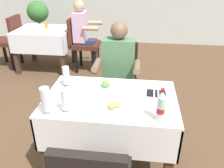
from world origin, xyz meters
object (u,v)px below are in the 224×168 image
at_px(plate_near_camera, 114,106).
at_px(background_patron, 84,33).
at_px(background_dining_table, 45,39).
at_px(cola_bottle_primary, 161,107).
at_px(napkin_cutlery_set, 156,93).
at_px(beer_glass_right, 46,100).
at_px(beer_glass_left, 66,76).
at_px(background_chair_left, 9,38).
at_px(beer_glass_middle, 65,101).
at_px(background_chair_right, 82,41).
at_px(chair_far_diner_seat, 119,79).
at_px(plate_far_diner, 106,85).
at_px(main_dining_table, 111,114).
at_px(seated_diner_far, 118,71).
at_px(potted_plant_corner, 39,20).
at_px(background_table_tumbler, 46,25).

distance_m(plate_near_camera, background_patron, 2.55).
relative_size(plate_near_camera, background_dining_table, 0.25).
bearing_deg(cola_bottle_primary, napkin_cutlery_set, 91.02).
height_order(plate_near_camera, background_patron, background_patron).
bearing_deg(beer_glass_right, beer_glass_left, 87.87).
relative_size(napkin_cutlery_set, background_patron, 0.15).
distance_m(plate_near_camera, background_chair_left, 3.32).
xyz_separation_m(plate_near_camera, beer_glass_middle, (-0.37, -0.11, 0.09)).
relative_size(background_dining_table, background_chair_right, 1.01).
xyz_separation_m(cola_bottle_primary, background_patron, (-1.19, 2.54, -0.16)).
distance_m(chair_far_diner_seat, plate_far_diner, 0.63).
height_order(plate_near_camera, plate_far_diner, plate_near_camera).
height_order(beer_glass_left, background_dining_table, beer_glass_left).
height_order(cola_bottle_primary, background_dining_table, cola_bottle_primary).
relative_size(background_chair_left, background_chair_right, 1.00).
bearing_deg(napkin_cutlery_set, background_chair_right, 119.87).
xyz_separation_m(main_dining_table, background_chair_left, (-2.22, 2.25, -0.02)).
xyz_separation_m(plate_far_diner, beer_glass_right, (-0.39, -0.50, 0.10)).
bearing_deg(seated_diner_far, plate_near_camera, -86.58).
xyz_separation_m(beer_glass_left, background_dining_table, (-1.08, 2.10, -0.29)).
height_order(beer_glass_right, potted_plant_corner, potted_plant_corner).
relative_size(main_dining_table, chair_far_diner_seat, 1.20).
height_order(plate_far_diner, cola_bottle_primary, cola_bottle_primary).
xyz_separation_m(background_dining_table, background_chair_right, (0.70, 0.00, -0.01)).
bearing_deg(background_dining_table, background_patron, 0.00).
distance_m(chair_far_diner_seat, beer_glass_right, 1.23).
distance_m(plate_far_diner, beer_glass_middle, 0.53).
height_order(background_dining_table, background_chair_left, background_chair_left).
bearing_deg(chair_far_diner_seat, background_patron, 117.76).
bearing_deg(potted_plant_corner, background_dining_table, -63.30).
xyz_separation_m(background_dining_table, background_table_tumbler, (0.05, 0.05, 0.24)).
bearing_deg(main_dining_table, beer_glass_right, -145.35).
height_order(cola_bottle_primary, napkin_cutlery_set, cola_bottle_primary).
bearing_deg(background_table_tumbler, beer_glass_right, -68.81).
relative_size(main_dining_table, background_table_tumbler, 10.59).
xyz_separation_m(plate_far_diner, beer_glass_middle, (-0.25, -0.46, 0.08)).
height_order(plate_near_camera, beer_glass_middle, beer_glass_middle).
relative_size(main_dining_table, beer_glass_left, 5.71).
distance_m(beer_glass_right, background_table_tumbler, 2.81).
bearing_deg(potted_plant_corner, cola_bottle_primary, -55.79).
bearing_deg(background_table_tumbler, napkin_cutlery_set, -49.38).
bearing_deg(main_dining_table, beer_glass_middle, -139.48).
xyz_separation_m(plate_far_diner, potted_plant_corner, (-2.03, 3.21, -0.12)).
bearing_deg(background_table_tumbler, background_chair_left, -176.03).
xyz_separation_m(seated_diner_far, napkin_cutlery_set, (0.40, -0.56, 0.05)).
distance_m(chair_far_diner_seat, background_dining_table, 2.12).
distance_m(beer_glass_right, background_dining_table, 2.79).
relative_size(beer_glass_left, background_chair_right, 0.21).
bearing_deg(background_chair_right, beer_glass_middle, -78.71).
bearing_deg(background_chair_right, potted_plant_corner, 138.00).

